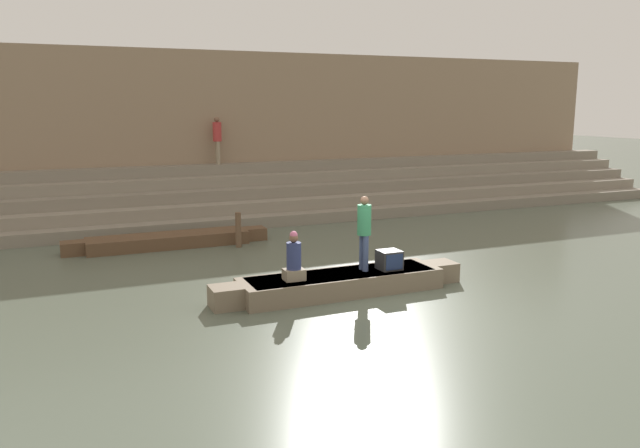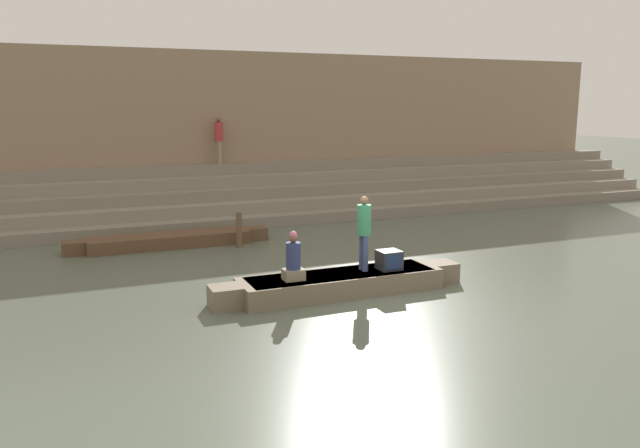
{
  "view_description": "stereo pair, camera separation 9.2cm",
  "coord_description": "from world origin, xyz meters",
  "views": [
    {
      "loc": [
        -6.3,
        -11.45,
        4.11
      ],
      "look_at": [
        -0.67,
        1.81,
        1.35
      ],
      "focal_mm": 35.0,
      "sensor_mm": 36.0,
      "label": 1
    },
    {
      "loc": [
        -6.22,
        -11.49,
        4.11
      ],
      "look_at": [
        -0.67,
        1.81,
        1.35
      ],
      "focal_mm": 35.0,
      "sensor_mm": 36.0,
      "label": 2
    }
  ],
  "objects": [
    {
      "name": "rowboat_main",
      "position": [
        -0.67,
        0.61,
        0.24
      ],
      "size": [
        5.87,
        1.29,
        0.45
      ],
      "rotation": [
        0.0,
        0.0,
        0.04
      ],
      "color": "#756651",
      "rests_on": "ground"
    },
    {
      "name": "tv_set",
      "position": [
        0.49,
        0.52,
        0.67
      ],
      "size": [
        0.5,
        0.47,
        0.43
      ],
      "rotation": [
        0.0,
        0.0,
        0.09
      ],
      "color": "#2D2D2D",
      "rests_on": "rowboat_main"
    },
    {
      "name": "person_standing",
      "position": [
        -0.09,
        0.66,
        1.43
      ],
      "size": [
        0.31,
        0.31,
        1.68
      ],
      "rotation": [
        0.0,
        0.0,
        -0.29
      ],
      "color": "#3D4C75",
      "rests_on": "rowboat_main"
    },
    {
      "name": "back_wall",
      "position": [
        0.0,
        12.56,
        3.02
      ],
      "size": [
        34.2,
        1.28,
        6.1
      ],
      "color": "#937A60",
      "rests_on": "ground"
    },
    {
      "name": "person_rowing",
      "position": [
        -1.81,
        0.54,
        0.88
      ],
      "size": [
        0.44,
        0.34,
        1.06
      ],
      "rotation": [
        0.0,
        0.0,
        -0.21
      ],
      "color": "gray",
      "rests_on": "rowboat_main"
    },
    {
      "name": "person_on_steps",
      "position": [
        -0.68,
        11.6,
        2.94
      ],
      "size": [
        0.32,
        0.32,
        1.76
      ],
      "rotation": [
        0.0,
        0.0,
        2.23
      ],
      "color": "gray",
      "rests_on": "ghat_steps"
    },
    {
      "name": "ground_plane",
      "position": [
        0.0,
        0.0,
        0.0
      ],
      "size": [
        120.0,
        120.0,
        0.0
      ],
      "primitive_type": "plane",
      "color": "#566051"
    },
    {
      "name": "mooring_post",
      "position": [
        -1.52,
        5.92,
        0.52
      ],
      "size": [
        0.17,
        0.17,
        1.03
      ],
      "primitive_type": "cylinder",
      "color": "brown",
      "rests_on": "ground"
    },
    {
      "name": "moored_boat_shore",
      "position": [
        -3.41,
        6.77,
        0.2
      ],
      "size": [
        5.91,
        1.07,
        0.37
      ],
      "rotation": [
        0.0,
        0.0,
        -0.07
      ],
      "color": "brown",
      "rests_on": "ground"
    },
    {
      "name": "ghat_steps",
      "position": [
        0.0,
        10.62,
        0.7
      ],
      "size": [
        36.0,
        3.67,
        1.92
      ],
      "color": "gray",
      "rests_on": "ground"
    }
  ]
}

